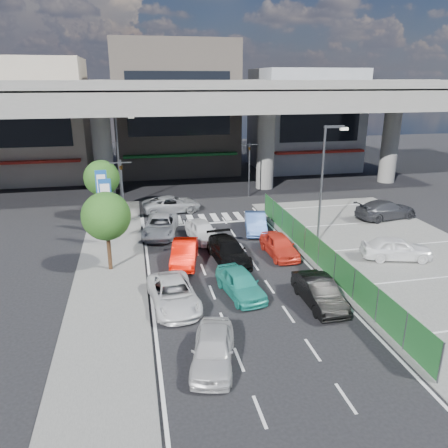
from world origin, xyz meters
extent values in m
plane|color=black|center=(0.00, 0.00, 0.00)|extent=(120.00, 120.00, 0.00)
cube|color=#585855|center=(11.00, 2.00, 0.03)|extent=(12.00, 28.00, 0.06)
cube|color=#585855|center=(-7.00, 4.00, 0.06)|extent=(4.00, 30.00, 0.12)
cylinder|color=slate|center=(-8.00, 22.00, 4.00)|extent=(1.80, 1.80, 8.00)
cylinder|color=slate|center=(8.00, 22.00, 4.00)|extent=(1.80, 1.80, 8.00)
cylinder|color=slate|center=(22.00, 22.00, 4.00)|extent=(1.80, 1.80, 8.00)
cube|color=slate|center=(0.00, 22.00, 9.00)|extent=(64.00, 14.00, 2.00)
cube|color=slate|center=(0.00, 15.20, 10.30)|extent=(64.00, 0.40, 0.90)
cube|color=slate|center=(0.00, 28.80, 10.30)|extent=(64.00, 0.40, 0.90)
cube|color=#A09381|center=(-16.00, 32.00, 6.50)|extent=(12.00, 10.00, 13.00)
cube|color=maroon|center=(-16.00, 26.90, 2.80)|extent=(10.80, 1.60, 0.25)
cube|color=black|center=(-16.00, 26.98, 7.15)|extent=(9.60, 0.10, 5.85)
cube|color=gray|center=(0.00, 33.00, 7.50)|extent=(14.00, 10.00, 15.00)
cube|color=#125C22|center=(0.00, 27.90, 2.80)|extent=(12.60, 1.60, 0.25)
cube|color=black|center=(0.00, 27.98, 8.25)|extent=(11.20, 0.10, 6.75)
cube|color=gray|center=(16.00, 32.00, 6.00)|extent=(12.00, 10.00, 12.00)
cube|color=maroon|center=(16.00, 26.90, 2.80)|extent=(10.80, 1.60, 0.25)
cube|color=black|center=(16.00, 26.98, 6.60)|extent=(9.60, 0.10, 5.40)
cylinder|color=#595B60|center=(-6.20, 12.00, 2.60)|extent=(0.14, 0.14, 5.20)
cube|color=#595B60|center=(-6.20, 12.00, 5.00)|extent=(1.60, 0.08, 0.08)
imported|color=black|center=(-6.20, 12.00, 4.70)|extent=(0.26, 1.24, 0.50)
cylinder|color=#595B60|center=(5.50, 19.00, 2.60)|extent=(0.14, 0.14, 5.20)
cube|color=#595B60|center=(5.50, 19.00, 5.00)|extent=(1.60, 0.08, 0.08)
imported|color=black|center=(5.50, 19.00, 4.70)|extent=(0.26, 1.24, 0.50)
cylinder|color=#595B60|center=(7.00, 6.00, 4.00)|extent=(0.16, 0.16, 8.00)
cube|color=#595B60|center=(7.60, 6.00, 7.90)|extent=(1.40, 0.15, 0.15)
cube|color=silver|center=(8.30, 6.00, 7.75)|extent=(0.50, 0.22, 0.18)
cylinder|color=#595B60|center=(-6.50, 18.00, 4.00)|extent=(0.16, 0.16, 8.00)
cube|color=#595B60|center=(-5.90, 18.00, 7.90)|extent=(1.40, 0.15, 0.15)
cube|color=silver|center=(-5.20, 18.00, 7.75)|extent=(0.50, 0.22, 0.18)
cylinder|color=#595B60|center=(-7.20, 8.00, 1.10)|extent=(0.10, 0.10, 2.20)
cube|color=#154693|center=(-7.20, 8.00, 3.20)|extent=(0.80, 0.12, 3.00)
cube|color=white|center=(-7.20, 7.93, 3.20)|extent=(0.60, 0.02, 2.40)
cylinder|color=#595B60|center=(-7.60, 11.00, 1.10)|extent=(0.10, 0.10, 2.20)
cube|color=#154693|center=(-7.60, 11.00, 3.20)|extent=(0.80, 0.12, 3.00)
cube|color=white|center=(-7.60, 10.93, 3.20)|extent=(0.60, 0.02, 2.40)
cylinder|color=#382314|center=(-7.00, 4.00, 1.20)|extent=(0.24, 0.24, 2.40)
sphere|color=#1C4513|center=(-7.00, 4.00, 3.40)|extent=(2.80, 2.80, 2.80)
cylinder|color=#382314|center=(-7.80, 14.50, 1.20)|extent=(0.24, 0.24, 2.40)
sphere|color=#1C4513|center=(-7.80, 14.50, 3.40)|extent=(2.80, 2.80, 2.80)
imported|color=silver|center=(-2.68, -6.04, 0.69)|extent=(2.59, 4.33, 1.38)
imported|color=white|center=(-3.74, -1.01, 0.65)|extent=(2.57, 4.87, 1.31)
imported|color=teal|center=(-0.19, -0.56, 0.69)|extent=(2.27, 4.26, 1.38)
imported|color=black|center=(3.41, -2.39, 0.69)|extent=(1.48, 4.20, 1.38)
imported|color=#EE1204|center=(-2.56, 4.18, 0.69)|extent=(2.27, 4.40, 1.38)
imported|color=black|center=(0.16, 3.96, 0.68)|extent=(2.33, 4.87, 1.37)
imported|color=red|center=(3.56, 4.19, 0.69)|extent=(1.79, 4.11, 1.38)
imported|color=#B3B7BB|center=(-3.64, 9.70, 0.69)|extent=(3.17, 5.30, 1.38)
imported|color=white|center=(-0.83, 8.04, 0.69)|extent=(2.30, 4.27, 1.38)
imported|color=#4B76C6|center=(3.33, 8.98, 0.69)|extent=(2.29, 4.40, 1.38)
imported|color=#979A9E|center=(-2.30, 15.29, 0.69)|extent=(5.14, 2.75, 1.37)
imported|color=white|center=(10.49, 1.98, 0.79)|extent=(4.58, 2.76, 1.46)
imported|color=#313236|center=(14.47, 9.70, 0.81)|extent=(5.41, 2.83, 1.50)
cone|color=#CB3D0B|center=(5.60, 6.04, 0.44)|extent=(0.48, 0.48, 0.76)
camera|label=1|loc=(-5.30, -20.64, 10.87)|focal=35.00mm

